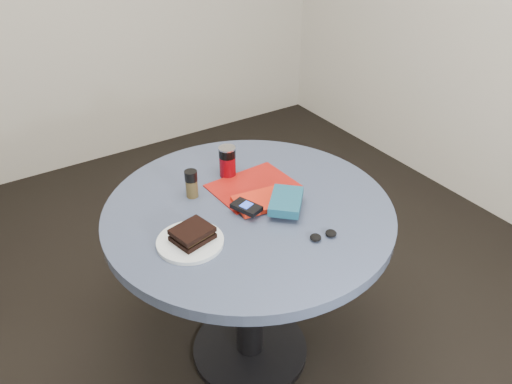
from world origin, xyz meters
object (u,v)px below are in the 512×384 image
headphones (323,235)px  magazine (253,186)px  plate (190,242)px  mp3_player (246,207)px  red_book (262,201)px  sandwich (192,234)px  pepper_grinder (192,184)px  soda_can (227,161)px  novel (286,201)px  table (249,244)px

headphones → magazine: bearing=93.9°
plate → mp3_player: mp3_player is taller
magazine → red_book: (-0.03, -0.11, 0.01)m
sandwich → magazine: sandwich is taller
mp3_player → sandwich: bearing=-170.2°
pepper_grinder → plate: bearing=-118.1°
plate → headphones: size_ratio=2.18×
magazine → plate: bearing=-156.2°
soda_can → magazine: size_ratio=0.40×
sandwich → novel: bearing=-2.3°
mp3_player → headphones: (0.14, -0.24, -0.02)m
sandwich → headphones: size_ratio=1.40×
pepper_grinder → red_book: size_ratio=0.54×
table → magazine: magazine is taller
sandwich → mp3_player: sandwich is taller
soda_can → pepper_grinder: soda_can is taller
headphones → red_book: bearing=102.4°
table → magazine: 0.21m
plate → mp3_player: bearing=9.5°
soda_can → magazine: 0.14m
plate → sandwich: size_ratio=1.55×
plate → magazine: size_ratio=0.71×
pepper_grinder → headphones: pepper_grinder is taller
table → magazine: size_ratio=3.40×
red_book → table: bearing=174.5°
novel → pepper_grinder: bearing=85.7°
mp3_player → headphones: bearing=-60.5°
table → pepper_grinder: size_ratio=9.75×
soda_can → red_book: soda_can is taller
novel → headphones: novel is taller
red_book → novel: 0.09m
headphones → pepper_grinder: bearing=118.7°
pepper_grinder → red_book: pepper_grinder is taller
table → magazine: (0.08, 0.10, 0.17)m
novel → plate: bearing=130.9°
plate → pepper_grinder: bearing=61.9°
pepper_grinder → novel: size_ratio=0.65×
soda_can → pepper_grinder: bearing=-162.6°
plate → headphones: 0.42m
headphones → mp3_player: bearing=119.5°
red_book → headphones: size_ratio=1.96×
plate → soda_can: bearing=43.9°
soda_can → novel: (0.05, -0.31, -0.02)m
sandwich → red_book: (0.30, 0.06, -0.02)m
mp3_player → magazine: bearing=50.0°
mp3_player → headphones: 0.28m
plate → table: bearing=15.4°
red_book → soda_can: bearing=99.2°
table → headphones: size_ratio=10.39×
plate → sandwich: bearing=2.1°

